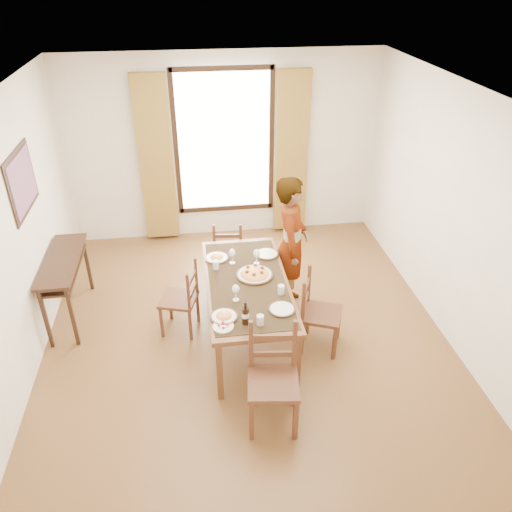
{
  "coord_description": "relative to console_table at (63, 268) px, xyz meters",
  "views": [
    {
      "loc": [
        -0.51,
        -4.48,
        3.75
      ],
      "look_at": [
        0.12,
        0.03,
        1.0
      ],
      "focal_mm": 35.0,
      "sensor_mm": 36.0,
      "label": 1
    }
  ],
  "objects": [
    {
      "name": "ground",
      "position": [
        2.03,
        -0.6,
        -0.68
      ],
      "size": [
        5.0,
        5.0,
        0.0
      ],
      "primitive_type": "plane",
      "color": "#57361B",
      "rests_on": "ground"
    },
    {
      "name": "room_shell",
      "position": [
        2.03,
        -0.47,
        0.86
      ],
      "size": [
        4.6,
        5.1,
        2.74
      ],
      "color": "white",
      "rests_on": "ground"
    },
    {
      "name": "console_table",
      "position": [
        0.0,
        0.0,
        0.0
      ],
      "size": [
        0.38,
        1.2,
        0.8
      ],
      "color": "#331911",
      "rests_on": "ground"
    },
    {
      "name": "dining_table",
      "position": [
        2.04,
        -0.68,
        0.01
      ],
      "size": [
        0.88,
        1.88,
        0.76
      ],
      "color": "brown",
      "rests_on": "ground"
    },
    {
      "name": "chair_west",
      "position": [
        1.32,
        -0.44,
        -0.27
      ],
      "size": [
        0.49,
        0.49,
        0.88
      ],
      "rotation": [
        0.0,
        0.0,
        -1.86
      ],
      "color": "#532D1B",
      "rests_on": "ground"
    },
    {
      "name": "chair_north",
      "position": [
        1.94,
        0.56,
        -0.27
      ],
      "size": [
        0.43,
        0.43,
        0.88
      ],
      "rotation": [
        0.0,
        0.0,
        3.02
      ],
      "color": "#532D1B",
      "rests_on": "ground"
    },
    {
      "name": "chair_south",
      "position": [
        2.12,
        -1.88,
        -0.21
      ],
      "size": [
        0.51,
        0.51,
        1.03
      ],
      "rotation": [
        0.0,
        0.0,
        -0.13
      ],
      "color": "#532D1B",
      "rests_on": "ground"
    },
    {
      "name": "chair_east",
      "position": [
        2.78,
        -0.93,
        -0.25
      ],
      "size": [
        0.53,
        0.53,
        0.93
      ],
      "rotation": [
        0.0,
        0.0,
        1.18
      ],
      "color": "#532D1B",
      "rests_on": "ground"
    },
    {
      "name": "man",
      "position": [
        2.63,
        -0.11,
        0.16
      ],
      "size": [
        0.81,
        0.7,
        1.69
      ],
      "primitive_type": "imported",
      "rotation": [
        0.0,
        0.0,
        1.32
      ],
      "color": "gray",
      "rests_on": "ground"
    },
    {
      "name": "plate_sw",
      "position": [
        1.74,
        -1.26,
        0.1
      ],
      "size": [
        0.27,
        0.27,
        0.05
      ],
      "primitive_type": null,
      "color": "silver",
      "rests_on": "dining_table"
    },
    {
      "name": "plate_se",
      "position": [
        2.32,
        -1.22,
        0.1
      ],
      "size": [
        0.27,
        0.27,
        0.05
      ],
      "primitive_type": null,
      "color": "silver",
      "rests_on": "dining_table"
    },
    {
      "name": "plate_nw",
      "position": [
        1.75,
        -0.17,
        0.1
      ],
      "size": [
        0.27,
        0.27,
        0.05
      ],
      "primitive_type": null,
      "color": "silver",
      "rests_on": "dining_table"
    },
    {
      "name": "plate_ne",
      "position": [
        2.34,
        -0.16,
        0.1
      ],
      "size": [
        0.27,
        0.27,
        0.05
      ],
      "primitive_type": null,
      "color": "silver",
      "rests_on": "dining_table"
    },
    {
      "name": "pasta_platter",
      "position": [
        2.13,
        -0.58,
        0.12
      ],
      "size": [
        0.4,
        0.4,
        0.1
      ],
      "primitive_type": null,
      "color": "#CD4C1A",
      "rests_on": "dining_table"
    },
    {
      "name": "caprese_plate",
      "position": [
        1.72,
        -1.41,
        0.09
      ],
      "size": [
        0.2,
        0.2,
        0.04
      ],
      "primitive_type": null,
      "color": "silver",
      "rests_on": "dining_table"
    },
    {
      "name": "wine_glass_a",
      "position": [
        1.89,
        -1.0,
        0.16
      ],
      "size": [
        0.08,
        0.08,
        0.18
      ],
      "primitive_type": null,
      "color": "white",
      "rests_on": "dining_table"
    },
    {
      "name": "wine_glass_b",
      "position": [
        2.19,
        -0.34,
        0.16
      ],
      "size": [
        0.08,
        0.08,
        0.18
      ],
      "primitive_type": null,
      "color": "white",
      "rests_on": "dining_table"
    },
    {
      "name": "wine_glass_c",
      "position": [
        1.92,
        -0.29,
        0.16
      ],
      "size": [
        0.08,
        0.08,
        0.18
      ],
      "primitive_type": null,
      "color": "white",
      "rests_on": "dining_table"
    },
    {
      "name": "tumbler_a",
      "position": [
        2.36,
        -0.95,
        0.12
      ],
      "size": [
        0.07,
        0.07,
        0.1
      ],
      "primitive_type": "cylinder",
      "color": "silver",
      "rests_on": "dining_table"
    },
    {
      "name": "tumbler_b",
      "position": [
        1.73,
        -0.38,
        0.12
      ],
      "size": [
        0.07,
        0.07,
        0.1
      ],
      "primitive_type": "cylinder",
      "color": "silver",
      "rests_on": "dining_table"
    },
    {
      "name": "tumbler_c",
      "position": [
        2.07,
        -1.41,
        0.12
      ],
      "size": [
        0.07,
        0.07,
        0.1
      ],
      "primitive_type": "cylinder",
      "color": "silver",
      "rests_on": "dining_table"
    },
    {
      "name": "wine_bottle",
      "position": [
        1.94,
        -1.38,
        0.2
      ],
      "size": [
        0.07,
        0.07,
        0.25
      ],
      "primitive_type": null,
      "color": "black",
      "rests_on": "dining_table"
    }
  ]
}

